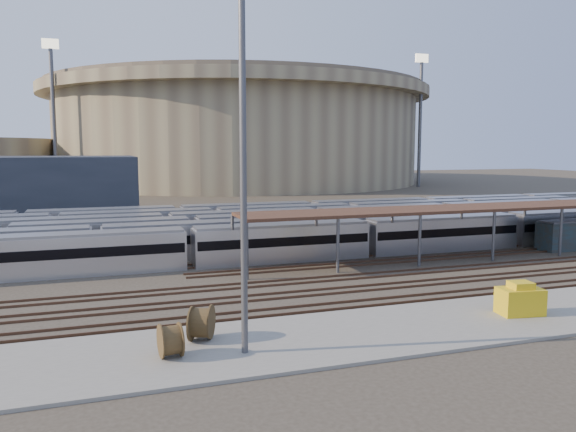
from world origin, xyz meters
The scene contains 14 objects.
ground centered at (0.00, 0.00, 0.00)m, with size 420.00×420.00×0.00m, color #383026.
apron centered at (-5.00, -15.00, 0.10)m, with size 50.00×9.00×0.20m, color gray.
subway_trains centered at (3.75, 18.50, 1.80)m, with size 126.77×23.90×3.60m.
inspection_shed centered at (22.00, 4.00, 4.98)m, with size 60.30×6.00×5.30m.
empty_tracks centered at (0.00, -5.00, 0.09)m, with size 170.00×9.62×0.18m.
stadium centered at (25.00, 140.00, 16.47)m, with size 124.00×124.00×32.50m.
service_building centered at (-35.00, 55.00, 5.00)m, with size 42.00×20.00×10.00m, color #1E232D.
floodlight_0 centered at (-30.00, 110.00, 20.65)m, with size 4.00×1.00×38.40m.
floodlight_2 centered at (70.00, 100.00, 20.65)m, with size 4.00×1.00×38.40m.
floodlight_3 centered at (-10.00, 160.00, 20.65)m, with size 4.00×1.00×38.40m.
cable_reel_west centered at (-16.59, -15.57, 1.13)m, with size 1.86×1.86×1.03m, color #4F391F.
cable_reel_east centered at (-14.55, -13.39, 1.22)m, with size 2.05×2.05×1.14m, color #4F391F.
yard_light_pole centered at (-12.65, -16.19, 11.76)m, with size 0.80×0.36×22.95m.
yellow_equipment centered at (6.73, -15.18, 1.09)m, with size 2.85×1.78×1.78m, color gold.
Camera 1 is at (-19.92, -45.06, 11.34)m, focal length 35.00 mm.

